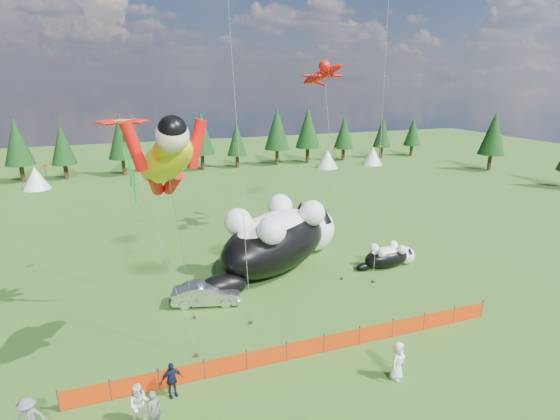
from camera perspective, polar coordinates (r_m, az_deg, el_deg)
name	(u,v)px	position (r m, az deg, el deg)	size (l,w,h in m)	color
ground	(284,326)	(25.14, 0.55, -14.88)	(160.00, 160.00, 0.00)	#133D0B
safety_fence	(305,348)	(22.53, 3.34, -17.53)	(22.06, 0.06, 1.10)	#262626
tree_line	(177,145)	(66.12, -13.33, 8.31)	(90.00, 4.00, 8.00)	black
festival_tents	(259,163)	(63.93, -2.74, 6.10)	(50.00, 3.20, 2.80)	white
cat_large	(280,237)	(31.35, 0.04, -3.55)	(12.00, 9.42, 4.86)	black
cat_small	(389,256)	(32.94, 14.08, -5.82)	(4.81, 1.78, 1.74)	black
car	(206,294)	(27.33, -9.63, -10.74)	(1.43, 4.10, 1.35)	silver
spectator_a	(154,410)	(19.33, -16.08, -23.79)	(0.60, 0.39, 1.63)	slate
spectator_b	(140,404)	(19.58, -17.85, -23.02)	(0.88, 0.52, 1.81)	white
spectator_c	(172,380)	(20.60, -13.98, -20.71)	(0.96, 0.49, 1.64)	#121733
spectator_d	(29,419)	(20.43, -29.95, -22.62)	(1.22, 0.63, 1.89)	slate
spectator_e	(398,361)	(21.61, 15.10, -18.46)	(0.90, 0.59, 1.85)	white
superhero_kite	(166,161)	(18.54, -14.72, 6.17)	(5.92, 7.51, 12.67)	#DDC10B
gecko_kite	(322,74)	(37.00, 5.51, 17.21)	(5.19, 12.68, 16.49)	red
flower_kite	(122,125)	(23.70, -19.89, 10.42)	(4.18, 6.57, 12.18)	red
diamond_kite_a	(229,12)	(25.62, -6.71, 24.26)	(0.80, 4.54, 18.64)	blue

